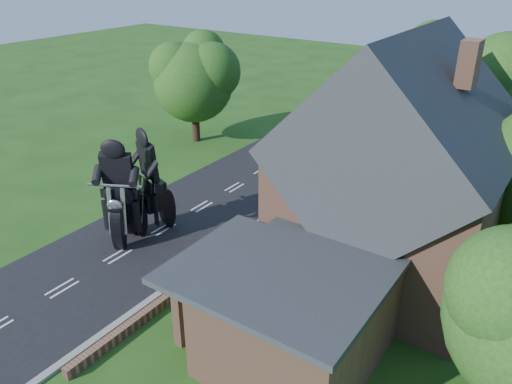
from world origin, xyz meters
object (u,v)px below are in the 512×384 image
Objects in this scene: annex at (295,314)px; motorcycle_lead at (125,227)px; house at (395,179)px; garden_wall at (256,234)px; motorcycle_follow at (154,216)px.

motorcycle_lead is (-10.50, 1.91, -0.98)m from annex.
house is at bearing 84.76° from annex.
annex is (5.57, -5.80, 1.57)m from garden_wall.
motorcycle_lead is at bearing -141.73° from garden_wall.
garden_wall is 2.15× the size of house.
house is 6.02× the size of motorcycle_lead.
motorcycle_follow is at bearing 161.13° from annex.
house is 11.79m from motorcycle_follow.
annex is at bearing 179.84° from motorcycle_follow.
motorcycle_follow is at bearing -152.73° from garden_wall.
annex is 4.03× the size of motorcycle_follow.
annex is 10.73m from motorcycle_follow.
garden_wall is at bearing -170.83° from house.
motorcycle_follow reaches higher than garden_wall.
house is at bearing 175.66° from motorcycle_lead.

